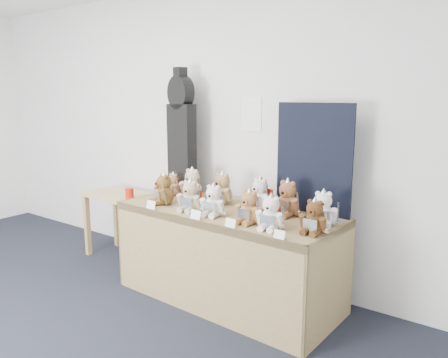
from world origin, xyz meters
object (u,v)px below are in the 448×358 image
Objects in this scene: guitar_case at (181,132)px; teddy_back_end at (323,210)px; display_table at (222,232)px; teddy_front_far_right at (271,214)px; teddy_front_far_left at (163,190)px; teddy_front_right at (249,208)px; teddy_back_centre_left at (222,190)px; teddy_back_far_left at (173,185)px; teddy_front_end at (314,218)px; teddy_back_right at (287,200)px; teddy_back_left at (192,185)px; teddy_back_centre_right at (260,195)px; side_table at (123,205)px; red_cup at (130,193)px; teddy_front_centre at (213,202)px; teddy_front_left at (190,197)px.

guitar_case is 1.63m from teddy_back_end.
display_table is 6.92× the size of teddy_front_far_right.
teddy_front_right is at bearing 25.55° from teddy_front_far_left.
teddy_front_far_right is at bearing -23.48° from teddy_back_centre_left.
teddy_front_right reaches higher than teddy_back_far_left.
teddy_back_right is (-0.36, 0.29, 0.02)m from teddy_front_end.
teddy_back_centre_left is at bearing 127.94° from display_table.
guitar_case is 0.55m from teddy_back_left.
teddy_front_end is at bearing 29.01° from teddy_front_far_left.
guitar_case is at bearing -179.09° from teddy_back_centre_right.
side_table is 2.77× the size of teddy_back_centre_left.
display_table is 6.29× the size of teddy_front_far_left.
teddy_back_end is at bearing 37.78° from teddy_front_far_left.
side_table is at bearing -169.62° from teddy_front_far_left.
side_table is at bearing 154.79° from red_cup.
teddy_back_right reaches higher than teddy_front_end.
teddy_front_right is 1.11m from teddy_back_far_left.
teddy_front_centre is at bearing -176.28° from teddy_front_end.
teddy_front_far_left reaches higher than teddy_front_centre.
teddy_back_centre_right is (0.76, 0.32, -0.00)m from teddy_front_far_left.
guitar_case reaches higher than teddy_front_right.
teddy_back_end is at bearing 34.59° from teddy_front_right.
teddy_back_far_left is at bearing -169.27° from teddy_back_centre_right.
teddy_back_far_left is at bearing 166.38° from teddy_front_right.
guitar_case is at bearing 16.93° from side_table.
teddy_front_end is 1.57m from teddy_back_far_left.
teddy_front_far_right is at bearing -13.65° from teddy_back_far_left.
teddy_front_right is 0.20m from teddy_front_far_right.
teddy_front_right is (1.76, -0.34, 0.31)m from side_table.
side_table is at bearing 179.23° from teddy_back_left.
red_cup is at bearing 175.80° from teddy_front_right.
side_table is 1.31m from teddy_back_centre_left.
teddy_front_left reaches higher than teddy_front_far_right.
teddy_back_centre_right is (0.43, 0.36, 0.01)m from teddy_front_left.
teddy_back_end is at bearing 41.78° from teddy_front_far_right.
display_table is 5.97× the size of teddy_back_right.
teddy_back_end reaches higher than teddy_front_centre.
teddy_back_centre_right is at bearing 50.82° from display_table.
teddy_front_left reaches higher than teddy_back_end.
side_table is 2.84× the size of teddy_back_centre_right.
teddy_front_far_right is 0.86× the size of teddy_back_right.
teddy_back_far_left is (0.71, 0.00, 0.30)m from side_table.
teddy_back_left reaches higher than teddy_back_end.
teddy_front_left is 0.77m from teddy_back_right.
red_cup is (0.23, -0.11, 0.18)m from side_table.
teddy_back_right reaches higher than teddy_back_centre_right.
teddy_front_end is (0.48, 0.06, -0.00)m from teddy_front_right.
teddy_back_far_left is (-0.49, 0.34, -0.02)m from teddy_front_left.
teddy_back_centre_left reaches higher than teddy_front_far_right.
teddy_front_end is 1.34m from teddy_back_left.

